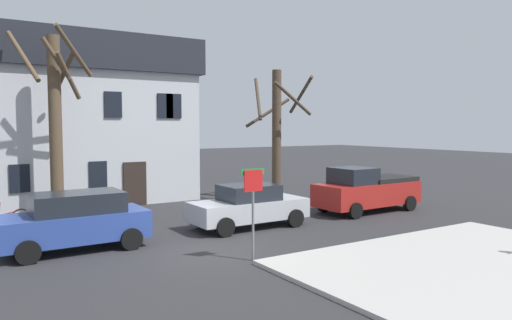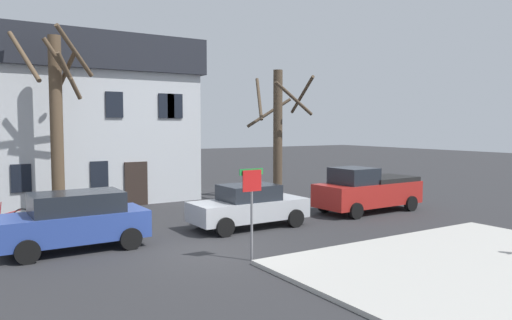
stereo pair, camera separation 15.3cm
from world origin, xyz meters
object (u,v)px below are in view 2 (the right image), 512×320
street_sign_pole (252,196)px  building_main (65,119)px  car_silver_sedan (249,206)px  pickup_truck_red (367,190)px  bicycle_leaning (7,219)px  car_blue_wagon (75,220)px  tree_bare_far (57,117)px  tree_bare_end (278,129)px

street_sign_pole → building_main: bearing=99.1°
street_sign_pole → car_silver_sedan: bearing=59.9°
pickup_truck_red → bicycle_leaning: pickup_truck_red is taller
building_main → pickup_truck_red: building_main is taller
car_silver_sedan → bicycle_leaning: 8.99m
car_silver_sedan → street_sign_pole: (-2.25, -3.90, 1.03)m
car_silver_sedan → pickup_truck_red: (6.20, 0.06, 0.15)m
car_blue_wagon → street_sign_pole: street_sign_pole is taller
tree_bare_far → tree_bare_end: size_ratio=1.15×
tree_bare_end → street_sign_pole: bearing=-128.3°
pickup_truck_red → bicycle_leaning: 14.67m
building_main → street_sign_pole: 14.57m
tree_bare_end → car_blue_wagon: (-11.10, -5.06, -2.72)m
tree_bare_far → car_blue_wagon: bearing=-95.0°
building_main → bicycle_leaning: building_main is taller
tree_bare_end → tree_bare_far: bearing=177.1°
pickup_truck_red → bicycle_leaning: (-13.96, 4.46, -0.60)m
car_blue_wagon → tree_bare_far: bearing=85.0°
street_sign_pole → bicycle_leaning: bearing=123.2°
tree_bare_end → bicycle_leaning: tree_bare_end is taller
tree_bare_far → bicycle_leaning: bearing=-150.8°
bicycle_leaning → car_silver_sedan: bearing=-30.2°
street_sign_pole → bicycle_leaning: (-5.51, 8.42, -1.48)m
building_main → car_blue_wagon: (-1.69, -10.25, -3.24)m
car_silver_sedan → pickup_truck_red: bearing=0.5°
bicycle_leaning → tree_bare_far: bearing=29.2°
tree_bare_end → street_sign_pole: (-7.13, -9.02, -1.80)m
car_silver_sedan → bicycle_leaning: (-7.76, 4.52, -0.45)m
tree_bare_far → bicycle_leaning: 4.45m
building_main → car_silver_sedan: size_ratio=2.81×
tree_bare_end → car_blue_wagon: bearing=-155.5°
bicycle_leaning → pickup_truck_red: bearing=-17.7°
tree_bare_far → car_silver_sedan: size_ratio=1.73×
car_blue_wagon → bicycle_leaning: 4.75m
building_main → car_blue_wagon: bearing=-99.4°
car_blue_wagon → bicycle_leaning: size_ratio=2.51×
tree_bare_far → tree_bare_end: (10.61, -0.54, -0.51)m
car_blue_wagon → pickup_truck_red: pickup_truck_red is taller
tree_bare_far → pickup_truck_red: (11.93, -5.60, -3.19)m
car_blue_wagon → street_sign_pole: size_ratio=1.64×
car_silver_sedan → pickup_truck_red: 6.20m
building_main → tree_bare_end: 10.76m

